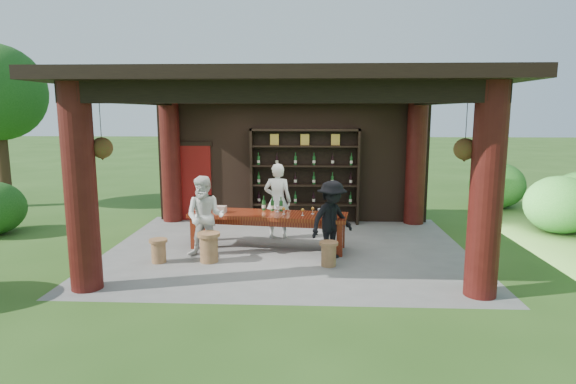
{
  "coord_description": "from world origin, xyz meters",
  "views": [
    {
      "loc": [
        0.47,
        -9.72,
        2.86
      ],
      "look_at": [
        0.0,
        0.4,
        1.15
      ],
      "focal_mm": 30.0,
      "sensor_mm": 36.0,
      "label": 1
    }
  ],
  "objects_px": {
    "wine_shelf": "(305,176)",
    "stool_near_left": "(209,246)",
    "stool_near_right": "(329,253)",
    "guest_woman": "(205,217)",
    "host": "(278,201)",
    "tasting_table": "(268,219)",
    "stool_far_left": "(159,250)",
    "guest_man": "(332,220)",
    "napkin_basket": "(220,209)"
  },
  "relations": [
    {
      "from": "host",
      "to": "guest_man",
      "type": "relative_size",
      "value": 1.11
    },
    {
      "from": "tasting_table",
      "to": "stool_near_right",
      "type": "xyz_separation_m",
      "value": [
        1.23,
        -1.14,
        -0.39
      ]
    },
    {
      "from": "host",
      "to": "guest_woman",
      "type": "height_order",
      "value": "host"
    },
    {
      "from": "wine_shelf",
      "to": "stool_far_left",
      "type": "distance_m",
      "value": 4.51
    },
    {
      "from": "stool_far_left",
      "to": "tasting_table",
      "type": "bearing_deg",
      "value": 28.36
    },
    {
      "from": "stool_near_right",
      "to": "stool_far_left",
      "type": "xyz_separation_m",
      "value": [
        -3.23,
        0.06,
        -0.0
      ]
    },
    {
      "from": "wine_shelf",
      "to": "host",
      "type": "bearing_deg",
      "value": -110.91
    },
    {
      "from": "stool_near_left",
      "to": "stool_near_right",
      "type": "distance_m",
      "value": 2.29
    },
    {
      "from": "stool_near_left",
      "to": "stool_far_left",
      "type": "height_order",
      "value": "stool_near_left"
    },
    {
      "from": "stool_near_right",
      "to": "napkin_basket",
      "type": "bearing_deg",
      "value": 152.65
    },
    {
      "from": "stool_near_left",
      "to": "host",
      "type": "height_order",
      "value": "host"
    },
    {
      "from": "stool_near_right",
      "to": "napkin_basket",
      "type": "xyz_separation_m",
      "value": [
        -2.25,
        1.16,
        0.57
      ]
    },
    {
      "from": "stool_near_left",
      "to": "guest_woman",
      "type": "distance_m",
      "value": 0.61
    },
    {
      "from": "tasting_table",
      "to": "stool_near_left",
      "type": "distance_m",
      "value": 1.49
    },
    {
      "from": "tasting_table",
      "to": "host",
      "type": "distance_m",
      "value": 0.87
    },
    {
      "from": "guest_woman",
      "to": "napkin_basket",
      "type": "distance_m",
      "value": 0.72
    },
    {
      "from": "host",
      "to": "napkin_basket",
      "type": "bearing_deg",
      "value": 41.16
    },
    {
      "from": "wine_shelf",
      "to": "host",
      "type": "xyz_separation_m",
      "value": [
        -0.59,
        -1.54,
        -0.36
      ]
    },
    {
      "from": "stool_near_right",
      "to": "guest_woman",
      "type": "height_order",
      "value": "guest_woman"
    },
    {
      "from": "guest_man",
      "to": "host",
      "type": "bearing_deg",
      "value": 88.52
    },
    {
      "from": "guest_man",
      "to": "napkin_basket",
      "type": "distance_m",
      "value": 2.42
    },
    {
      "from": "wine_shelf",
      "to": "stool_near_right",
      "type": "height_order",
      "value": "wine_shelf"
    },
    {
      "from": "wine_shelf",
      "to": "stool_near_left",
      "type": "relative_size",
      "value": 4.81
    },
    {
      "from": "stool_near_right",
      "to": "stool_far_left",
      "type": "distance_m",
      "value": 3.23
    },
    {
      "from": "tasting_table",
      "to": "napkin_basket",
      "type": "relative_size",
      "value": 12.98
    },
    {
      "from": "wine_shelf",
      "to": "napkin_basket",
      "type": "distance_m",
      "value": 2.96
    },
    {
      "from": "tasting_table",
      "to": "host",
      "type": "height_order",
      "value": "host"
    },
    {
      "from": "stool_near_left",
      "to": "guest_man",
      "type": "height_order",
      "value": "guest_man"
    },
    {
      "from": "stool_far_left",
      "to": "guest_man",
      "type": "relative_size",
      "value": 0.3
    },
    {
      "from": "stool_near_left",
      "to": "host",
      "type": "relative_size",
      "value": 0.33
    },
    {
      "from": "guest_woman",
      "to": "guest_man",
      "type": "xyz_separation_m",
      "value": [
        2.48,
        0.03,
        -0.04
      ]
    },
    {
      "from": "stool_near_left",
      "to": "stool_near_right",
      "type": "relative_size",
      "value": 1.24
    },
    {
      "from": "tasting_table",
      "to": "guest_man",
      "type": "height_order",
      "value": "guest_man"
    },
    {
      "from": "tasting_table",
      "to": "host",
      "type": "bearing_deg",
      "value": 80.28
    },
    {
      "from": "stool_far_left",
      "to": "guest_woman",
      "type": "distance_m",
      "value": 1.08
    },
    {
      "from": "napkin_basket",
      "to": "tasting_table",
      "type": "bearing_deg",
      "value": -1.19
    },
    {
      "from": "wine_shelf",
      "to": "host",
      "type": "relative_size",
      "value": 1.61
    },
    {
      "from": "stool_near_right",
      "to": "stool_far_left",
      "type": "bearing_deg",
      "value": 178.94
    },
    {
      "from": "host",
      "to": "stool_near_right",
      "type": "bearing_deg",
      "value": 125.28
    },
    {
      "from": "tasting_table",
      "to": "guest_woman",
      "type": "bearing_deg",
      "value": -150.23
    },
    {
      "from": "stool_near_left",
      "to": "stool_near_right",
      "type": "bearing_deg",
      "value": -3.56
    },
    {
      "from": "wine_shelf",
      "to": "guest_woman",
      "type": "xyz_separation_m",
      "value": [
        -1.91,
        -3.04,
        -0.41
      ]
    },
    {
      "from": "stool_near_right",
      "to": "guest_man",
      "type": "relative_size",
      "value": 0.3
    },
    {
      "from": "stool_near_right",
      "to": "napkin_basket",
      "type": "height_order",
      "value": "napkin_basket"
    },
    {
      "from": "stool_near_left",
      "to": "napkin_basket",
      "type": "relative_size",
      "value": 2.21
    },
    {
      "from": "guest_woman",
      "to": "host",
      "type": "bearing_deg",
      "value": 52.78
    },
    {
      "from": "stool_far_left",
      "to": "stool_near_left",
      "type": "bearing_deg",
      "value": 4.91
    },
    {
      "from": "wine_shelf",
      "to": "guest_woman",
      "type": "relative_size",
      "value": 1.71
    },
    {
      "from": "stool_near_right",
      "to": "stool_far_left",
      "type": "height_order",
      "value": "stool_near_right"
    },
    {
      "from": "stool_near_left",
      "to": "napkin_basket",
      "type": "distance_m",
      "value": 1.15
    }
  ]
}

